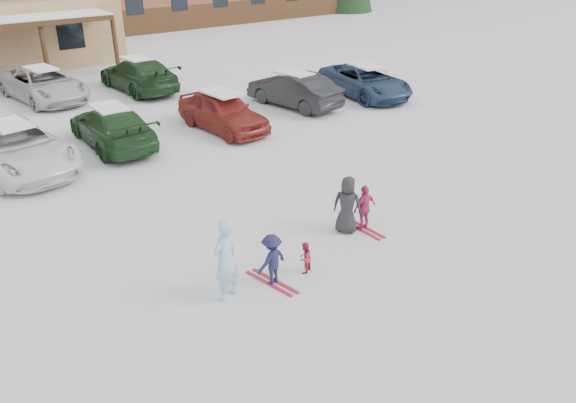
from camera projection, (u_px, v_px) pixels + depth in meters
ground at (303, 257)px, 13.34m from camera, size 160.00×160.00×0.00m
adult_skier at (225, 259)px, 11.50m from camera, size 0.80×0.65×1.88m
toddler_red at (305, 258)px, 12.61m from camera, size 0.46×0.42×0.76m
child_navy at (272, 260)px, 12.12m from camera, size 0.85×0.58×1.20m
skis_child_navy at (272, 282)px, 12.38m from camera, size 0.46×1.41×0.03m
child_magenta at (364, 208)px, 14.32m from camera, size 0.73×0.32×1.24m
skis_child_magenta at (363, 228)px, 14.59m from camera, size 0.23×1.40×0.03m
bystander_dark at (347, 205)px, 14.15m from camera, size 0.82×0.88×1.52m
parked_car_2 at (14, 147)px, 17.87m from camera, size 3.35×5.84×1.53m
parked_car_3 at (112, 127)px, 19.87m from camera, size 2.10×4.92×1.41m
parked_car_4 at (223, 111)px, 21.41m from camera, size 2.11×4.45×1.47m
parked_car_5 at (294, 90)px, 24.23m from camera, size 2.25×4.66×1.47m
parked_car_6 at (365, 81)px, 25.79m from camera, size 2.89×5.27×1.40m
parked_car_10 at (44, 84)px, 25.14m from camera, size 3.15×5.52×1.45m
parked_car_11 at (138, 75)px, 26.62m from camera, size 2.40×5.37×1.53m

